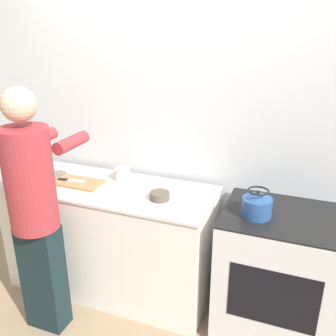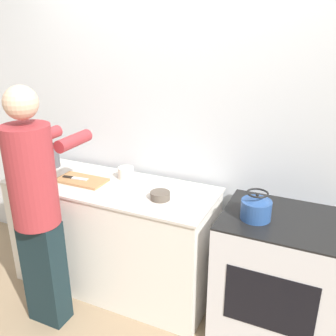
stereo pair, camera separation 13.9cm
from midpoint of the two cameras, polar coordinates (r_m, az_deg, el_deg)
ground_plane at (r=2.91m, az=-2.11°, el=-22.58°), size 12.00×12.00×0.00m
wall_back at (r=2.80m, az=3.68°, el=6.51°), size 8.00×0.05×2.60m
counter at (r=3.00m, az=-7.09°, el=-10.35°), size 1.60×0.61×0.89m
oven at (r=2.67m, az=17.76°, el=-15.76°), size 0.76×0.60×0.89m
person at (r=2.55m, az=-17.91°, el=-5.17°), size 0.34×0.58×1.68m
cutting_board at (r=2.89m, az=-11.69°, el=-1.85°), size 0.38×0.20×0.02m
knife at (r=2.91m, az=-12.74°, el=-1.49°), size 0.21×0.05×0.01m
kettle at (r=2.35m, az=14.95°, el=-5.87°), size 0.19×0.19×0.18m
bowl_prep at (r=2.88m, az=-5.08°, el=-0.77°), size 0.12×0.12×0.09m
bowl_mixing at (r=2.54m, az=0.36°, el=-4.24°), size 0.14×0.14×0.05m
canister_jar at (r=3.21m, az=-16.23°, el=1.77°), size 0.14×0.14×0.19m
book_stack at (r=3.05m, az=-18.84°, el=0.47°), size 0.21×0.30×0.19m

